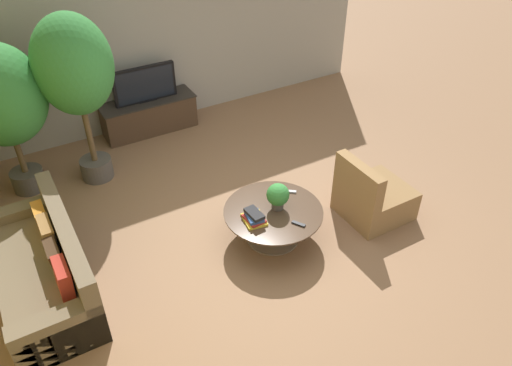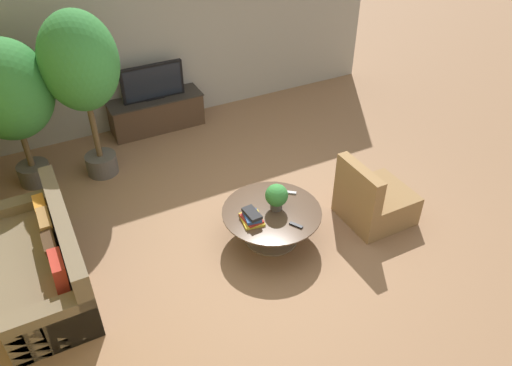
{
  "view_description": "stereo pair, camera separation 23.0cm",
  "coord_description": "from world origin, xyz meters",
  "px_view_note": "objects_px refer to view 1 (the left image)",
  "views": [
    {
      "loc": [
        -2.45,
        -4.01,
        4.14
      ],
      "look_at": [
        -0.01,
        0.18,
        0.55
      ],
      "focal_mm": 35.0,
      "sensor_mm": 36.0,
      "label": 1
    },
    {
      "loc": [
        -2.25,
        -4.13,
        4.14
      ],
      "look_at": [
        -0.01,
        0.18,
        0.55
      ],
      "focal_mm": 35.0,
      "sensor_mm": 36.0,
      "label": 2
    }
  ],
  "objects_px": {
    "media_console": "(149,115)",
    "television": "(145,84)",
    "potted_palm_tall": "(1,98)",
    "potted_palm_corner": "(74,70)",
    "potted_plant_tabletop": "(278,195)",
    "armchair_wicker": "(372,198)",
    "coffee_table": "(273,219)",
    "couch_by_wall": "(45,270)"
  },
  "relations": [
    {
      "from": "television",
      "to": "couch_by_wall",
      "type": "relative_size",
      "value": 0.5
    },
    {
      "from": "media_console",
      "to": "television",
      "type": "height_order",
      "value": "television"
    },
    {
      "from": "media_console",
      "to": "armchair_wicker",
      "type": "xyz_separation_m",
      "value": [
        1.67,
        -3.44,
        -0.01
      ]
    },
    {
      "from": "couch_by_wall",
      "to": "potted_plant_tabletop",
      "type": "bearing_deg",
      "value": 79.16
    },
    {
      "from": "coffee_table",
      "to": "potted_palm_tall",
      "type": "xyz_separation_m",
      "value": [
        -2.36,
        2.53,
        1.06
      ]
    },
    {
      "from": "potted_plant_tabletop",
      "to": "television",
      "type": "bearing_deg",
      "value": 97.82
    },
    {
      "from": "couch_by_wall",
      "to": "potted_plant_tabletop",
      "type": "distance_m",
      "value": 2.64
    },
    {
      "from": "media_console",
      "to": "coffee_table",
      "type": "bearing_deg",
      "value": -83.45
    },
    {
      "from": "television",
      "to": "couch_by_wall",
      "type": "distance_m",
      "value": 3.46
    },
    {
      "from": "television",
      "to": "armchair_wicker",
      "type": "distance_m",
      "value": 3.86
    },
    {
      "from": "armchair_wicker",
      "to": "potted_palm_corner",
      "type": "height_order",
      "value": "potted_palm_corner"
    },
    {
      "from": "coffee_table",
      "to": "potted_plant_tabletop",
      "type": "bearing_deg",
      "value": 15.4
    },
    {
      "from": "couch_by_wall",
      "to": "potted_palm_tall",
      "type": "xyz_separation_m",
      "value": [
        0.14,
        2.02,
        1.07
      ]
    },
    {
      "from": "potted_palm_tall",
      "to": "potted_palm_corner",
      "type": "distance_m",
      "value": 0.94
    },
    {
      "from": "armchair_wicker",
      "to": "potted_palm_corner",
      "type": "xyz_separation_m",
      "value": [
        -2.78,
        2.58,
        1.34
      ]
    },
    {
      "from": "media_console",
      "to": "potted_palm_corner",
      "type": "bearing_deg",
      "value": -142.27
    },
    {
      "from": "couch_by_wall",
      "to": "armchair_wicker",
      "type": "relative_size",
      "value": 2.31
    },
    {
      "from": "potted_palm_tall",
      "to": "armchair_wicker",
      "type": "bearing_deg",
      "value": -37.25
    },
    {
      "from": "potted_plant_tabletop",
      "to": "couch_by_wall",
      "type": "bearing_deg",
      "value": 169.16
    },
    {
      "from": "potted_palm_tall",
      "to": "potted_palm_corner",
      "type": "relative_size",
      "value": 0.88
    },
    {
      "from": "television",
      "to": "potted_plant_tabletop",
      "type": "xyz_separation_m",
      "value": [
        0.43,
        -3.16,
        -0.2
      ]
    },
    {
      "from": "potted_palm_tall",
      "to": "potted_plant_tabletop",
      "type": "distance_m",
      "value": 3.57
    },
    {
      "from": "coffee_table",
      "to": "couch_by_wall",
      "type": "xyz_separation_m",
      "value": [
        -2.5,
        0.51,
        -0.01
      ]
    },
    {
      "from": "media_console",
      "to": "potted_plant_tabletop",
      "type": "distance_m",
      "value": 3.21
    },
    {
      "from": "armchair_wicker",
      "to": "potted_palm_tall",
      "type": "height_order",
      "value": "potted_palm_tall"
    },
    {
      "from": "potted_palm_corner",
      "to": "potted_palm_tall",
      "type": "bearing_deg",
      "value": 167.12
    },
    {
      "from": "couch_by_wall",
      "to": "potted_palm_corner",
      "type": "bearing_deg",
      "value": 150.43
    },
    {
      "from": "media_console",
      "to": "potted_plant_tabletop",
      "type": "relative_size",
      "value": 4.52
    },
    {
      "from": "potted_plant_tabletop",
      "to": "potted_palm_tall",
      "type": "bearing_deg",
      "value": 134.05
    },
    {
      "from": "media_console",
      "to": "potted_palm_tall",
      "type": "distance_m",
      "value": 2.36
    },
    {
      "from": "coffee_table",
      "to": "couch_by_wall",
      "type": "relative_size",
      "value": 0.59
    },
    {
      "from": "television",
      "to": "potted_palm_corner",
      "type": "height_order",
      "value": "potted_palm_corner"
    },
    {
      "from": "armchair_wicker",
      "to": "coffee_table",
      "type": "bearing_deg",
      "value": 78.82
    },
    {
      "from": "potted_plant_tabletop",
      "to": "armchair_wicker",
      "type": "bearing_deg",
      "value": -12.63
    },
    {
      "from": "potted_palm_tall",
      "to": "potted_plant_tabletop",
      "type": "bearing_deg",
      "value": -45.95
    },
    {
      "from": "couch_by_wall",
      "to": "armchair_wicker",
      "type": "bearing_deg",
      "value": 78.58
    },
    {
      "from": "couch_by_wall",
      "to": "potted_palm_tall",
      "type": "relative_size",
      "value": 0.97
    },
    {
      "from": "armchair_wicker",
      "to": "potted_plant_tabletop",
      "type": "xyz_separation_m",
      "value": [
        -1.24,
        0.28,
        0.33
      ]
    },
    {
      "from": "potted_palm_tall",
      "to": "media_console",
      "type": "bearing_deg",
      "value": 18.2
    },
    {
      "from": "coffee_table",
      "to": "potted_palm_corner",
      "type": "bearing_deg",
      "value": 122.36
    },
    {
      "from": "coffee_table",
      "to": "armchair_wicker",
      "type": "bearing_deg",
      "value": -11.18
    },
    {
      "from": "television",
      "to": "potted_plant_tabletop",
      "type": "height_order",
      "value": "television"
    }
  ]
}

